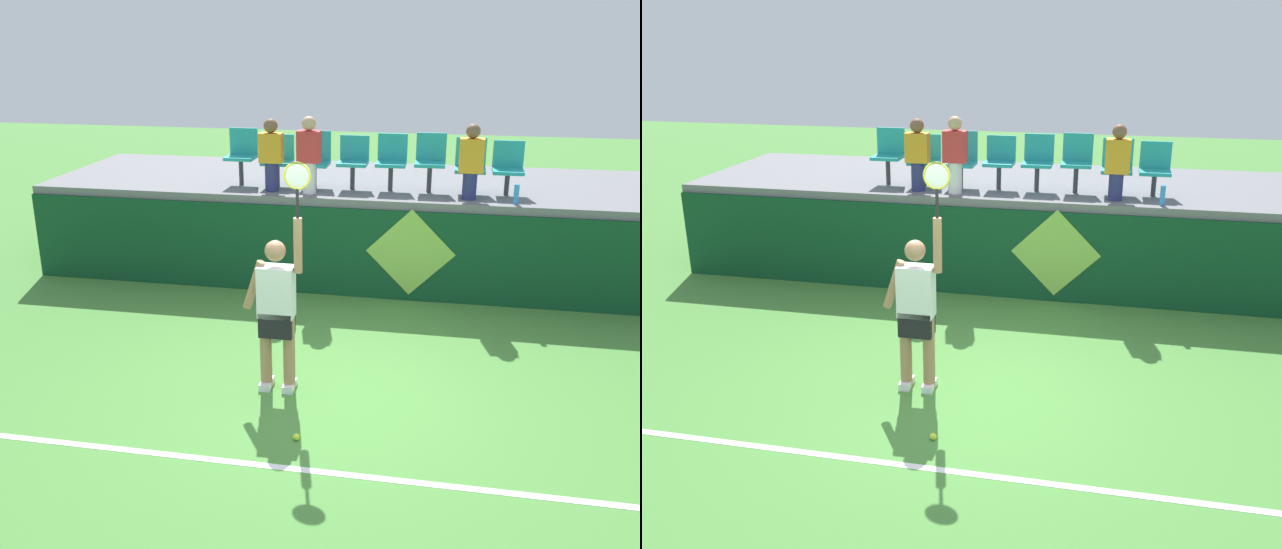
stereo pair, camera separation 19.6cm
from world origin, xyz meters
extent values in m
plane|color=#478438|center=(0.00, 0.00, 0.00)|extent=(40.00, 40.00, 0.00)
cube|color=#0F4223|center=(0.00, 3.07, 0.66)|extent=(10.32, 0.20, 1.33)
cube|color=slate|center=(0.00, 4.51, 1.39)|extent=(10.32, 2.97, 0.12)
cube|color=white|center=(0.00, -1.38, 0.00)|extent=(9.29, 0.08, 0.01)
cube|color=white|center=(-0.68, 0.06, 0.04)|extent=(0.12, 0.26, 0.08)
cube|color=white|center=(-0.42, 0.06, 0.04)|extent=(0.12, 0.26, 0.08)
cylinder|color=#A87A56|center=(-0.68, 0.06, 0.43)|extent=(0.13, 0.13, 0.86)
cylinder|color=#A87A56|center=(-0.42, 0.06, 0.43)|extent=(0.13, 0.13, 0.86)
cube|color=black|center=(-0.55, 0.06, 0.78)|extent=(0.36, 0.22, 0.28)
cube|color=white|center=(-0.55, 0.06, 1.14)|extent=(0.38, 0.22, 0.56)
sphere|color=#A87A56|center=(-0.55, 0.06, 1.59)|extent=(0.22, 0.22, 0.22)
cylinder|color=#A87A56|center=(-0.79, 0.06, 1.20)|extent=(0.26, 0.09, 0.55)
cylinder|color=#A87A56|center=(-0.31, 0.06, 1.66)|extent=(0.09, 0.09, 0.58)
cylinder|color=black|center=(-0.31, 0.06, 2.10)|extent=(0.03, 0.03, 0.30)
torus|color=gold|center=(-0.31, 0.06, 2.38)|extent=(0.28, 0.02, 0.28)
ellipsoid|color=silver|center=(-0.31, 0.06, 2.38)|extent=(0.24, 0.02, 0.24)
sphere|color=#D1E533|center=(-0.13, -0.92, 0.03)|extent=(0.07, 0.07, 0.07)
cylinder|color=#338CE5|center=(2.07, 3.20, 1.58)|extent=(0.07, 0.07, 0.27)
cylinder|color=#38383D|center=(-2.02, 3.73, 1.64)|extent=(0.07, 0.07, 0.39)
cube|color=teal|center=(-2.02, 3.73, 1.86)|extent=(0.44, 0.42, 0.05)
cube|color=teal|center=(-2.02, 3.92, 2.09)|extent=(0.44, 0.04, 0.40)
cylinder|color=#38383D|center=(-1.44, 3.73, 1.62)|extent=(0.07, 0.07, 0.34)
cube|color=teal|center=(-1.44, 3.73, 1.81)|extent=(0.44, 0.42, 0.05)
cube|color=teal|center=(-1.44, 3.92, 2.02)|extent=(0.44, 0.04, 0.38)
cylinder|color=#38383D|center=(-0.87, 3.73, 1.61)|extent=(0.07, 0.07, 0.33)
cube|color=teal|center=(-0.87, 3.73, 1.81)|extent=(0.44, 0.42, 0.05)
cube|color=teal|center=(-0.87, 3.92, 2.05)|extent=(0.44, 0.04, 0.45)
cylinder|color=#38383D|center=(-0.28, 3.73, 1.63)|extent=(0.07, 0.07, 0.36)
cube|color=teal|center=(-0.28, 3.73, 1.84)|extent=(0.44, 0.42, 0.05)
cube|color=teal|center=(-0.28, 3.92, 2.04)|extent=(0.44, 0.04, 0.36)
cylinder|color=#38383D|center=(0.29, 3.73, 1.63)|extent=(0.07, 0.07, 0.38)
cube|color=teal|center=(0.29, 3.73, 1.85)|extent=(0.44, 0.42, 0.05)
cube|color=teal|center=(0.29, 3.92, 2.07)|extent=(0.44, 0.04, 0.39)
cylinder|color=#38383D|center=(0.86, 3.73, 1.64)|extent=(0.07, 0.07, 0.40)
cube|color=teal|center=(0.86, 3.73, 1.87)|extent=(0.44, 0.42, 0.05)
cube|color=teal|center=(0.86, 3.92, 2.09)|extent=(0.44, 0.04, 0.40)
cylinder|color=#38383D|center=(1.44, 3.73, 1.61)|extent=(0.07, 0.07, 0.33)
cube|color=teal|center=(1.44, 3.73, 1.80)|extent=(0.44, 0.42, 0.05)
cube|color=teal|center=(1.44, 3.92, 2.03)|extent=(0.44, 0.04, 0.42)
cylinder|color=#38383D|center=(1.97, 3.73, 1.61)|extent=(0.07, 0.07, 0.33)
cube|color=teal|center=(1.97, 3.73, 1.80)|extent=(0.44, 0.42, 0.05)
cube|color=teal|center=(1.97, 3.92, 2.02)|extent=(0.44, 0.04, 0.39)
cylinder|color=navy|center=(-1.44, 3.38, 1.66)|extent=(0.20, 0.20, 0.43)
cube|color=orange|center=(-1.44, 3.38, 2.09)|extent=(0.34, 0.20, 0.43)
sphere|color=brown|center=(-1.44, 3.38, 2.41)|extent=(0.21, 0.21, 0.21)
cylinder|color=white|center=(-0.87, 3.34, 1.67)|extent=(0.20, 0.20, 0.46)
cube|color=red|center=(-0.87, 3.34, 2.13)|extent=(0.34, 0.20, 0.46)
sphere|color=#DBAD84|center=(-0.87, 3.34, 2.46)|extent=(0.21, 0.21, 0.21)
cylinder|color=navy|center=(1.44, 3.38, 1.64)|extent=(0.20, 0.20, 0.38)
cube|color=orange|center=(1.44, 3.38, 2.07)|extent=(0.34, 0.20, 0.47)
sphere|color=brown|center=(1.44, 3.38, 2.41)|extent=(0.20, 0.20, 0.20)
cube|color=#0F4223|center=(0.67, 2.97, 0.00)|extent=(0.90, 0.01, 0.00)
plane|color=#8CC64C|center=(0.67, 2.96, 0.73)|extent=(1.27, 0.00, 1.27)
camera|label=1|loc=(1.19, -6.66, 3.77)|focal=39.61mm
camera|label=2|loc=(1.38, -6.62, 3.77)|focal=39.61mm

